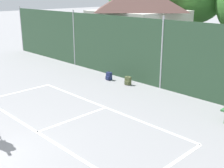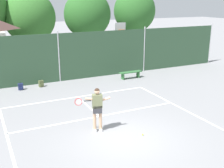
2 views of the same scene
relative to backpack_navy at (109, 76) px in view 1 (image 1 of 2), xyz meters
The scene contains 4 objects.
chainlink_fence 3.10m from the backpack_navy, 16.66° to the left, with size 26.09×0.09×3.31m.
clubhouse_building 6.69m from the backpack_navy, 117.53° to the left, with size 5.70×5.70×4.88m.
backpack_navy is the anchor object (origin of this frame).
backpack_olive 1.25m from the backpack_navy, ahead, with size 0.31×0.28×0.46m.
Camera 1 is at (7.83, -1.80, 4.31)m, focal length 47.38 mm.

